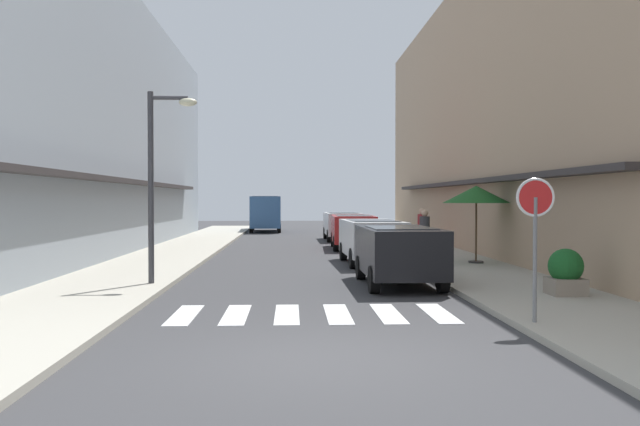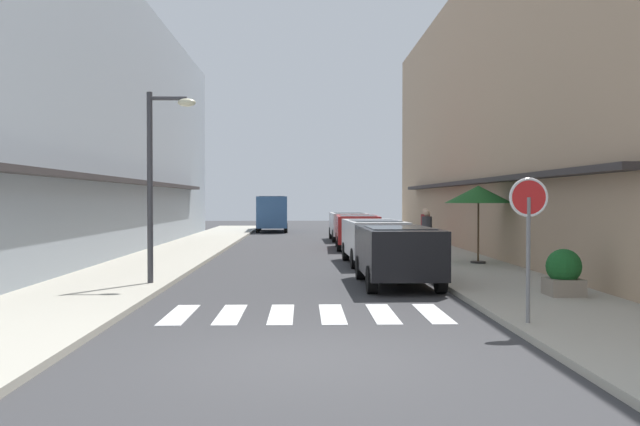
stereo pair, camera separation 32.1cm
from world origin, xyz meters
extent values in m
plane|color=#38383A|center=(0.00, 15.49, 0.00)|extent=(85.21, 85.21, 0.00)
cube|color=#ADA899|center=(-4.92, 15.49, 0.06)|extent=(3.17, 54.23, 0.12)
cube|color=#ADA899|center=(4.92, 15.49, 0.06)|extent=(3.17, 54.23, 0.12)
cube|color=#939EA8|center=(-9.00, 16.43, 5.14)|extent=(5.00, 36.86, 10.29)
cube|color=#332D2D|center=(-6.25, 16.43, 2.80)|extent=(0.50, 25.80, 0.16)
cube|color=tan|center=(9.00, 16.43, 5.59)|extent=(5.00, 36.86, 11.17)
cube|color=#332D2D|center=(6.25, 16.43, 2.80)|extent=(0.50, 25.80, 0.16)
cube|color=silver|center=(-2.38, 3.43, 0.01)|extent=(0.45, 2.20, 0.01)
cube|color=silver|center=(-1.43, 3.43, 0.01)|extent=(0.45, 2.20, 0.01)
cube|color=silver|center=(-0.48, 3.43, 0.01)|extent=(0.45, 2.20, 0.01)
cube|color=silver|center=(0.47, 3.43, 0.01)|extent=(0.45, 2.20, 0.01)
cube|color=silver|center=(1.42, 3.43, 0.01)|extent=(0.45, 2.20, 0.01)
cube|color=silver|center=(2.38, 3.43, 0.01)|extent=(0.45, 2.20, 0.01)
cube|color=black|center=(2.28, 7.49, 0.89)|extent=(1.79, 4.10, 1.13)
cube|color=black|center=(2.28, 7.29, 1.19)|extent=(1.49, 2.30, 0.56)
cylinder|color=black|center=(1.47, 8.83, 0.32)|extent=(0.23, 0.64, 0.64)
cylinder|color=black|center=(3.06, 8.85, 0.32)|extent=(0.23, 0.64, 0.64)
cylinder|color=black|center=(1.50, 6.13, 0.32)|extent=(0.23, 0.64, 0.64)
cylinder|color=black|center=(3.09, 6.15, 0.32)|extent=(0.23, 0.64, 0.64)
cube|color=silver|center=(2.28, 13.01, 0.89)|extent=(1.89, 4.32, 1.13)
cube|color=black|center=(2.28, 12.79, 1.19)|extent=(1.55, 2.43, 0.56)
cylinder|color=black|center=(1.44, 14.39, 0.32)|extent=(0.24, 0.65, 0.64)
cylinder|color=black|center=(3.03, 14.44, 0.32)|extent=(0.24, 0.65, 0.64)
cylinder|color=black|center=(1.53, 11.58, 0.32)|extent=(0.24, 0.65, 0.64)
cylinder|color=black|center=(3.12, 11.63, 0.32)|extent=(0.24, 0.65, 0.64)
cube|color=maroon|center=(2.28, 19.82, 0.89)|extent=(1.87, 4.40, 1.13)
cube|color=black|center=(2.28, 19.61, 1.19)|extent=(1.54, 2.48, 0.56)
cylinder|color=black|center=(1.53, 21.28, 0.32)|extent=(0.24, 0.65, 0.64)
cylinder|color=black|center=(3.11, 21.24, 0.32)|extent=(0.24, 0.65, 0.64)
cylinder|color=black|center=(1.44, 18.41, 0.32)|extent=(0.24, 0.65, 0.64)
cylinder|color=black|center=(3.03, 18.36, 0.32)|extent=(0.24, 0.65, 0.64)
cube|color=silver|center=(2.28, 25.73, 0.89)|extent=(1.80, 4.47, 1.13)
cube|color=black|center=(2.28, 25.50, 1.19)|extent=(1.50, 2.51, 0.56)
cylinder|color=black|center=(1.47, 27.19, 0.32)|extent=(0.23, 0.64, 0.64)
cylinder|color=black|center=(3.06, 27.20, 0.32)|extent=(0.23, 0.64, 0.64)
cylinder|color=black|center=(1.50, 24.25, 0.32)|extent=(0.23, 0.64, 0.64)
cylinder|color=black|center=(3.09, 24.27, 0.32)|extent=(0.23, 0.64, 0.64)
cube|color=#33598C|center=(-2.13, 35.53, 1.34)|extent=(2.12, 5.46, 2.03)
cube|color=black|center=(-2.13, 35.26, 2.09)|extent=(1.73, 3.07, 0.56)
cylinder|color=black|center=(-3.08, 37.28, 0.32)|extent=(0.24, 0.65, 0.64)
cylinder|color=black|center=(-1.29, 37.33, 0.32)|extent=(0.24, 0.65, 0.64)
cylinder|color=black|center=(-2.97, 33.72, 0.32)|extent=(0.24, 0.65, 0.64)
cylinder|color=black|center=(-1.18, 33.77, 0.32)|extent=(0.24, 0.65, 0.64)
cylinder|color=slate|center=(3.64, 1.85, 1.15)|extent=(0.07, 0.07, 2.07)
cylinder|color=red|center=(3.64, 1.85, 2.19)|extent=(0.64, 0.03, 0.64)
torus|color=white|center=(3.64, 1.85, 2.19)|extent=(0.65, 0.05, 0.65)
cylinder|color=#38383D|center=(-3.79, 7.29, 2.44)|extent=(0.14, 0.14, 4.64)
cylinder|color=#38383D|center=(-3.34, 7.29, 4.61)|extent=(0.90, 0.10, 0.10)
ellipsoid|color=beige|center=(-2.89, 7.29, 4.51)|extent=(0.44, 0.28, 0.20)
cylinder|color=#262626|center=(5.52, 12.04, 0.15)|extent=(0.48, 0.48, 0.06)
cylinder|color=#4C3823|center=(5.52, 12.04, 1.22)|extent=(0.06, 0.06, 2.20)
cone|color=#19511E|center=(5.52, 12.04, 2.32)|extent=(2.13, 2.13, 0.55)
cube|color=gray|center=(5.45, 4.93, 0.30)|extent=(0.72, 0.72, 0.36)
sphere|color=#195623|center=(5.45, 4.93, 0.74)|extent=(0.74, 0.74, 0.74)
cylinder|color=#282B33|center=(4.04, 12.95, 0.53)|extent=(0.26, 0.26, 0.82)
cylinder|color=#333338|center=(4.04, 12.95, 1.26)|extent=(0.34, 0.34, 0.65)
sphere|color=tan|center=(4.04, 12.95, 1.70)|extent=(0.22, 0.22, 0.22)
cylinder|color=#282B33|center=(4.52, 15.78, 0.53)|extent=(0.26, 0.26, 0.83)
cylinder|color=maroon|center=(4.52, 15.78, 1.27)|extent=(0.34, 0.34, 0.65)
sphere|color=tan|center=(4.52, 15.78, 1.71)|extent=(0.22, 0.22, 0.22)
camera|label=1|loc=(-0.39, -8.94, 2.15)|focal=37.29mm
camera|label=2|loc=(-0.07, -8.95, 2.15)|focal=37.29mm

